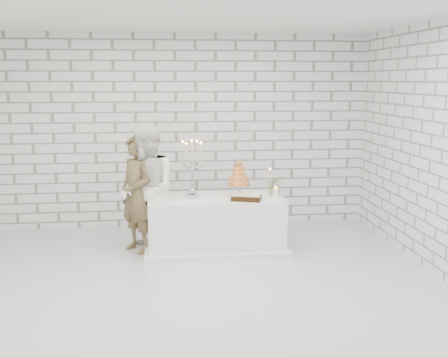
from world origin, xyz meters
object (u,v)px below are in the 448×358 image
Objects in this scene: bride at (147,190)px; croquembouche at (239,178)px; candelabra at (192,169)px; groom at (136,194)px; cake_table at (216,224)px.

bride is 1.23m from croquembouche.
candelabra is at bearing 68.97° from bride.
croquembouche is (1.38, -0.06, 0.21)m from groom.
groom is 0.20m from bride.
candelabra is 0.65m from croquembouche.
groom is 2.02× the size of candelabra.
groom is at bearing 174.68° from cake_table.
groom is 0.90× the size of bride.
croquembouche reaches higher than cake_table.
groom is 3.18× the size of croquembouche.
bride is at bearing -177.71° from croquembouche.
groom reaches higher than croquembouche.
bride reaches higher than cake_table.
croquembouche is at bearing 7.27° from cake_table.
groom is 0.83m from candelabra.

